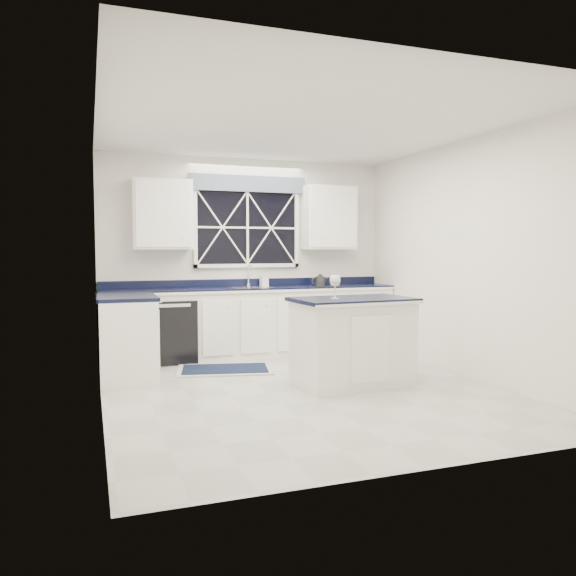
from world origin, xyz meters
name	(u,v)px	position (x,y,z in m)	size (l,w,h in m)	color
ground	(305,390)	(0.00, 0.00, 0.00)	(4.50, 4.50, 0.00)	#ACACA7
back_wall	(247,257)	(0.00, 2.25, 1.35)	(4.00, 0.10, 2.70)	silver
base_cabinets	(232,326)	(-0.33, 1.78, 0.45)	(3.99, 1.60, 0.90)	white
countertop	(253,289)	(0.00, 1.95, 0.92)	(3.98, 0.64, 0.04)	black
dishwasher	(171,330)	(-1.10, 1.95, 0.41)	(0.60, 0.58, 0.82)	black
window	(247,222)	(0.00, 2.20, 1.83)	(1.65, 0.09, 1.26)	black
upper_cabinets	(250,216)	(0.00, 2.08, 1.90)	(3.10, 0.34, 0.90)	white
faucet	(249,275)	(0.00, 2.14, 1.10)	(0.05, 0.20, 0.30)	silver
island	(353,341)	(0.56, 0.04, 0.47)	(1.31, 0.85, 0.94)	white
rug	(225,369)	(-0.57, 1.19, 0.01)	(1.25, 0.91, 0.02)	#ABABA6
kettle	(320,280)	(0.98, 1.95, 1.02)	(0.25, 0.15, 0.17)	#2B2B2D
wine_glass	(335,281)	(0.35, 0.03, 1.12)	(0.11, 0.11, 0.27)	silver
soap_bottle	(264,278)	(0.21, 2.11, 1.05)	(0.10, 0.10, 0.22)	silver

